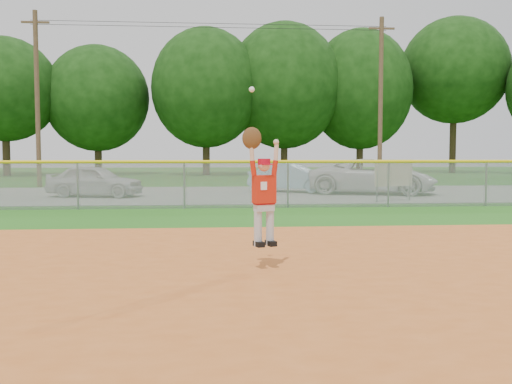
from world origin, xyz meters
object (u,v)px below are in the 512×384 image
at_px(car_white_a, 95,181).
at_px(car_white_b, 372,176).
at_px(ballplayer, 262,187).
at_px(car_blue, 292,178).
at_px(sponsor_sign, 394,174).

xyz_separation_m(car_white_a, car_white_b, (11.48, 0.66, 0.10)).
bearing_deg(ballplayer, car_white_a, 110.10).
relative_size(car_white_a, car_blue, 0.97).
bearing_deg(ballplayer, car_blue, 80.18).
bearing_deg(car_white_b, sponsor_sign, -166.39).
distance_m(car_white_a, ballplayer, 15.58).
xyz_separation_m(car_white_b, ballplayer, (-6.12, -15.28, 0.50)).
bearing_deg(ballplayer, car_white_b, 68.17).
distance_m(sponsor_sign, ballplayer, 12.96).
height_order(car_blue, sponsor_sign, sponsor_sign).
relative_size(car_blue, car_white_b, 0.72).
xyz_separation_m(car_blue, sponsor_sign, (2.93, -5.17, 0.35)).
distance_m(car_blue, sponsor_sign, 5.96).
bearing_deg(car_blue, car_white_a, 132.55).
relative_size(car_white_a, car_white_b, 0.70).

